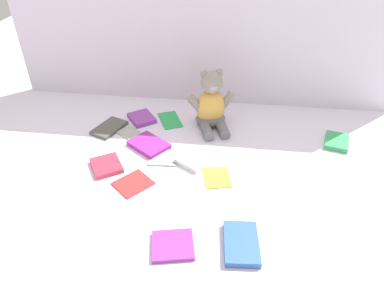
% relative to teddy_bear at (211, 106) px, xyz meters
% --- Properties ---
extents(ground_plane, '(3.20, 3.20, 0.00)m').
position_rel_teddy_bear_xyz_m(ground_plane, '(-0.05, -0.18, -0.09)').
color(ground_plane, silver).
extents(backdrop_drape, '(1.60, 0.03, 0.64)m').
position_rel_teddy_bear_xyz_m(backdrop_drape, '(-0.05, 0.21, 0.23)').
color(backdrop_drape, silver).
rests_on(backdrop_drape, ground_plane).
extents(teddy_bear, '(0.19, 0.19, 0.23)m').
position_rel_teddy_bear_xyz_m(teddy_bear, '(0.00, 0.00, 0.00)').
color(teddy_bear, '#E5B24C').
rests_on(teddy_bear, ground_plane).
extents(book_case_0, '(0.17, 0.16, 0.02)m').
position_rel_teddy_bear_xyz_m(book_case_0, '(-0.21, -0.18, -0.08)').
color(book_case_0, '#952694').
rests_on(book_case_0, ground_plane).
extents(book_case_1, '(0.13, 0.14, 0.02)m').
position_rel_teddy_bear_xyz_m(book_case_1, '(-0.32, -0.31, -0.08)').
color(book_case_1, '#C72E41').
rests_on(book_case_1, ground_plane).
extents(book_case_2, '(0.10, 0.12, 0.01)m').
position_rel_teddy_bear_xyz_m(book_case_2, '(0.05, -0.32, -0.08)').
color(book_case_2, yellow).
rests_on(book_case_2, ground_plane).
extents(book_case_3, '(0.13, 0.16, 0.01)m').
position_rel_teddy_bear_xyz_m(book_case_3, '(-0.39, -0.08, -0.08)').
color(book_case_3, '#4A4A3E').
rests_on(book_case_3, ground_plane).
extents(book_case_4, '(0.11, 0.13, 0.02)m').
position_rel_teddy_bear_xyz_m(book_case_4, '(0.47, -0.07, -0.08)').
color(book_case_4, green).
rests_on(book_case_4, ground_plane).
extents(book_case_5, '(0.14, 0.14, 0.01)m').
position_rel_teddy_bear_xyz_m(book_case_5, '(-0.21, -0.38, -0.08)').
color(book_case_5, red).
rests_on(book_case_5, ground_plane).
extents(book_case_6, '(0.10, 0.14, 0.02)m').
position_rel_teddy_bear_xyz_m(book_case_6, '(0.13, -0.58, -0.08)').
color(book_case_6, '#325DAD').
rests_on(book_case_6, ground_plane).
extents(book_case_7, '(0.12, 0.11, 0.01)m').
position_rel_teddy_bear_xyz_m(book_case_7, '(-0.30, -0.10, -0.08)').
color(book_case_7, '#9CA196').
rests_on(book_case_7, ground_plane).
extents(book_case_8, '(0.10, 0.10, 0.01)m').
position_rel_teddy_bear_xyz_m(book_case_8, '(-0.15, -0.24, -0.08)').
color(book_case_8, '#979594').
rests_on(book_case_8, ground_plane).
extents(book_case_9, '(0.13, 0.14, 0.02)m').
position_rel_teddy_bear_xyz_m(book_case_9, '(-0.28, 0.00, -0.08)').
color(book_case_9, purple).
rests_on(book_case_9, ground_plane).
extents(book_case_10, '(0.12, 0.15, 0.01)m').
position_rel_teddy_bear_xyz_m(book_case_10, '(-0.17, 0.01, -0.08)').
color(book_case_10, green).
rests_on(book_case_10, ground_plane).
extents(book_case_11, '(0.12, 0.12, 0.01)m').
position_rel_teddy_bear_xyz_m(book_case_11, '(-0.05, -0.61, -0.08)').
color(book_case_11, purple).
rests_on(book_case_11, ground_plane).
extents(book_case_12, '(0.12, 0.11, 0.02)m').
position_rel_teddy_bear_xyz_m(book_case_12, '(-0.04, -0.26, -0.08)').
color(book_case_12, silver).
rests_on(book_case_12, ground_plane).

